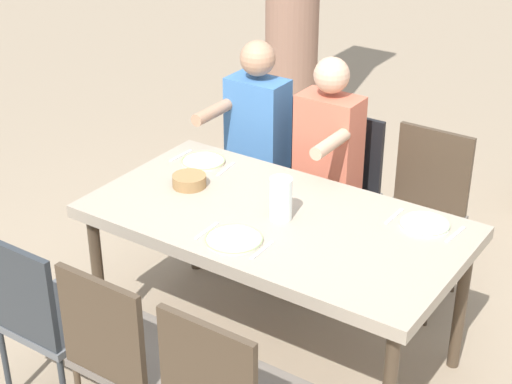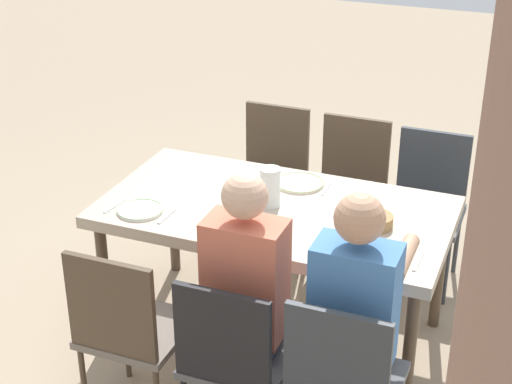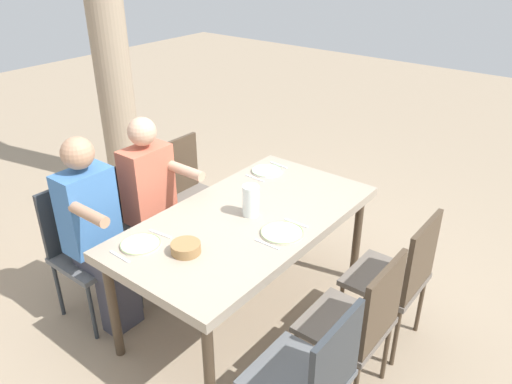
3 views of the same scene
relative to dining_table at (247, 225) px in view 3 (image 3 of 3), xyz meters
name	(u,v)px [view 3 (image 3 of 3)]	position (x,y,z in m)	size (l,w,h in m)	color
ground_plane	(248,312)	(0.00, 0.00, -0.71)	(16.00, 16.00, 0.00)	gray
dining_table	(247,225)	(0.00, 0.00, 0.00)	(1.77, 0.95, 0.78)	tan
chair_west_north	(84,243)	(-0.63, 0.90, -0.18)	(0.44, 0.44, 0.94)	#5B5E61
chair_west_south	(311,376)	(-0.63, -0.90, -0.20)	(0.44, 0.44, 0.91)	#5B5E61
chair_mid_north	(140,216)	(-0.15, 0.90, -0.19)	(0.44, 0.44, 0.91)	#4F4F50
chair_mid_south	(359,320)	(-0.15, -0.90, -0.19)	(0.44, 0.44, 0.92)	#6A6158
chair_east_north	(189,189)	(0.36, 0.90, -0.17)	(0.44, 0.44, 0.94)	#6A6158
chair_east_south	(399,274)	(0.36, -0.90, -0.18)	(0.44, 0.44, 0.93)	#6A6158
diner_woman_green	(156,203)	(-0.15, 0.70, -0.01)	(0.34, 0.49, 1.31)	#3F3F4C
diner_man_white	(96,231)	(-0.63, 0.72, -0.01)	(0.35, 0.49, 1.32)	#3F3F4C
stone_column_centre	(110,47)	(0.82, 2.33, 0.71)	(0.46, 0.46, 2.89)	tan
plate_0	(141,244)	(-0.63, 0.28, 0.07)	(0.23, 0.23, 0.02)	silver
fork_0	(120,257)	(-0.78, 0.28, 0.07)	(0.02, 0.17, 0.01)	silver
spoon_0	(160,234)	(-0.48, 0.28, 0.07)	(0.02, 0.17, 0.01)	silver
plate_1	(282,232)	(-0.03, -0.29, 0.07)	(0.26, 0.26, 0.02)	silver
fork_1	(267,244)	(-0.18, -0.29, 0.07)	(0.02, 0.17, 0.01)	silver
spoon_1	(296,223)	(0.12, -0.29, 0.07)	(0.02, 0.17, 0.01)	silver
plate_2	(267,171)	(0.61, 0.30, 0.07)	(0.23, 0.23, 0.02)	white
fork_2	(255,178)	(0.46, 0.30, 0.07)	(0.02, 0.17, 0.01)	silver
spoon_2	(279,165)	(0.76, 0.30, 0.07)	(0.02, 0.17, 0.01)	silver
water_pitcher	(251,202)	(0.03, -0.01, 0.16)	(0.11, 0.11, 0.21)	white
bread_basket	(186,248)	(-0.52, 0.02, 0.10)	(0.17, 0.17, 0.06)	#9E7547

